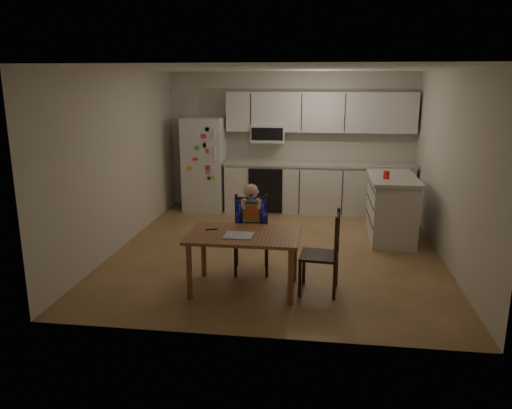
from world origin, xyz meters
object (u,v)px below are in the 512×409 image
Objects in this scene: kitchen_island at (391,207)px; chair_side at (328,248)px; red_cup at (387,175)px; refrigerator at (205,164)px; chair_booster at (251,219)px; dining_table at (244,241)px.

chair_side is (-0.96, -2.15, 0.05)m from kitchen_island.
red_cup reaches higher than chair_side.
red_cup is at bearing 161.23° from chair_side.
kitchen_island is at bearing -23.29° from refrigerator.
chair_booster is (1.30, -2.95, -0.17)m from refrigerator.
chair_side is at bearing -57.49° from refrigerator.
red_cup is 2.28m from chair_booster.
red_cup is (-0.12, -0.20, 0.53)m from kitchen_island.
dining_table is at bearing -69.96° from refrigerator.
refrigerator is 1.30× the size of kitchen_island.
refrigerator reaches higher than chair_booster.
dining_table is (1.30, -3.57, -0.27)m from refrigerator.
refrigerator reaches higher than red_cup.
refrigerator is 3.46m from red_cup.
chair_booster is 1.12m from chair_side.
chair_side is (0.95, -0.57, -0.14)m from chair_booster.
refrigerator is 1.51× the size of chair_booster.
dining_table is 1.32× the size of chair_side.
chair_booster is at bearing -66.30° from refrigerator.
red_cup is 2.17m from chair_side.
dining_table is at bearing -83.06° from chair_side.
chair_booster reaches higher than dining_table.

